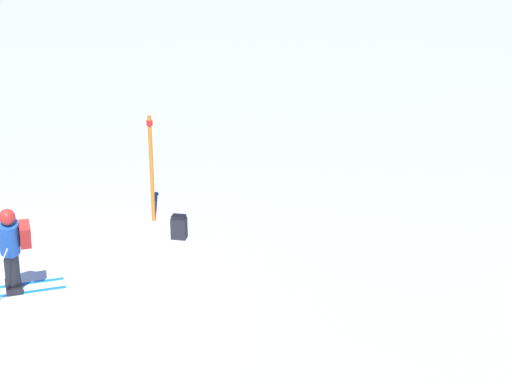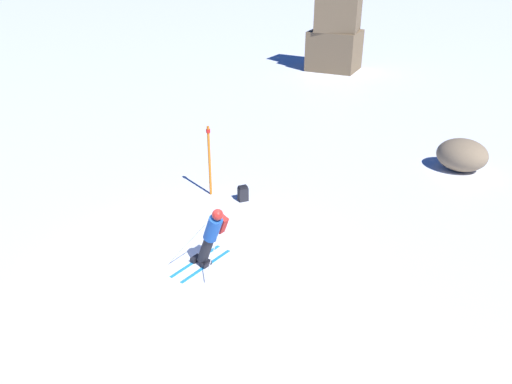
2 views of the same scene
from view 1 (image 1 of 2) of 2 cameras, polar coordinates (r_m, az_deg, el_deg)
ground_plane at (r=15.95m, az=-15.97°, el=-6.09°), size 300.00×300.00×0.00m
skier at (r=15.06m, az=-15.98°, el=-3.51°), size 1.57×1.82×1.82m
spare_backpack at (r=17.30m, az=-5.16°, el=-2.35°), size 0.36×0.37×0.50m
trail_marker at (r=17.91m, az=-6.99°, el=1.81°), size 0.13×0.13×2.30m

